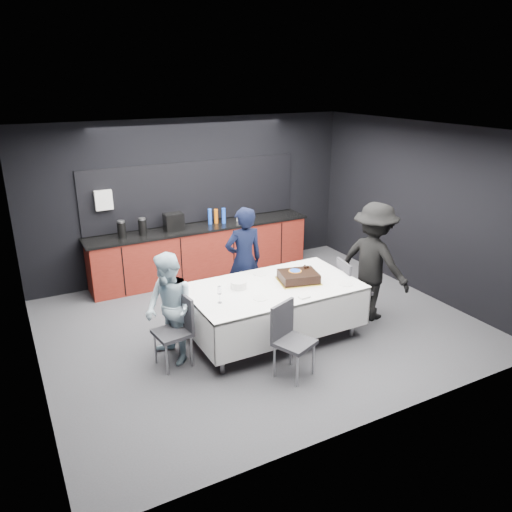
# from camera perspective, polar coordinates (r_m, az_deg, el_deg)

# --- Properties ---
(ground) EXTENTS (6.00, 6.00, 0.00)m
(ground) POSITION_cam_1_polar(r_m,az_deg,el_deg) (7.45, 0.36, -7.84)
(ground) COLOR #434348
(ground) RESTS_ON ground
(room_shell) EXTENTS (6.04, 5.04, 2.82)m
(room_shell) POSITION_cam_1_polar(r_m,az_deg,el_deg) (6.79, 0.40, 6.17)
(room_shell) COLOR white
(room_shell) RESTS_ON ground
(kitchenette) EXTENTS (4.10, 0.64, 2.05)m
(kitchenette) POSITION_cam_1_polar(r_m,az_deg,el_deg) (9.09, -6.35, 1.01)
(kitchenette) COLOR maroon
(kitchenette) RESTS_ON ground
(party_table) EXTENTS (2.32, 1.32, 0.78)m
(party_table) POSITION_cam_1_polar(r_m,az_deg,el_deg) (6.86, 1.96, -4.48)
(party_table) COLOR #99999E
(party_table) RESTS_ON ground
(cake_assembly) EXTENTS (0.64, 0.56, 0.17)m
(cake_assembly) POSITION_cam_1_polar(r_m,az_deg,el_deg) (6.94, 4.87, -2.37)
(cake_assembly) COLOR yellow
(cake_assembly) RESTS_ON party_table
(plate_stack) EXTENTS (0.21, 0.21, 0.10)m
(plate_stack) POSITION_cam_1_polar(r_m,az_deg,el_deg) (6.71, -2.00, -3.30)
(plate_stack) COLOR white
(plate_stack) RESTS_ON party_table
(loose_plate_near) EXTENTS (0.19, 0.19, 0.01)m
(loose_plate_near) POSITION_cam_1_polar(r_m,az_deg,el_deg) (6.42, 0.49, -4.86)
(loose_plate_near) COLOR white
(loose_plate_near) RESTS_ON party_table
(loose_plate_right_a) EXTENTS (0.19, 0.19, 0.01)m
(loose_plate_right_a) POSITION_cam_1_polar(r_m,az_deg,el_deg) (7.40, 6.38, -1.52)
(loose_plate_right_a) COLOR white
(loose_plate_right_a) RESTS_ON party_table
(loose_plate_right_b) EXTENTS (0.20, 0.20, 0.01)m
(loose_plate_right_b) POSITION_cam_1_polar(r_m,az_deg,el_deg) (6.96, 10.16, -3.13)
(loose_plate_right_b) COLOR white
(loose_plate_right_b) RESTS_ON party_table
(loose_plate_far) EXTENTS (0.20, 0.20, 0.01)m
(loose_plate_far) POSITION_cam_1_polar(r_m,az_deg,el_deg) (7.19, 0.45, -2.03)
(loose_plate_far) COLOR white
(loose_plate_far) RESTS_ON party_table
(fork_pile) EXTENTS (0.15, 0.10, 0.02)m
(fork_pile) POSITION_cam_1_polar(r_m,az_deg,el_deg) (6.47, 5.55, -4.66)
(fork_pile) COLOR white
(fork_pile) RESTS_ON party_table
(champagne_flute) EXTENTS (0.06, 0.06, 0.22)m
(champagne_flute) POSITION_cam_1_polar(r_m,az_deg,el_deg) (6.26, -4.20, -4.04)
(champagne_flute) COLOR white
(champagne_flute) RESTS_ON party_table
(chair_left) EXTENTS (0.47, 0.47, 0.92)m
(chair_left) POSITION_cam_1_polar(r_m,az_deg,el_deg) (6.37, -8.94, -7.82)
(chair_left) COLOR #323237
(chair_left) RESTS_ON ground
(chair_right) EXTENTS (0.49, 0.49, 0.92)m
(chair_right) POSITION_cam_1_polar(r_m,az_deg,el_deg) (7.55, 10.63, -3.34)
(chair_right) COLOR #323237
(chair_right) RESTS_ON ground
(chair_near) EXTENTS (0.55, 0.55, 0.92)m
(chair_near) POSITION_cam_1_polar(r_m,az_deg,el_deg) (6.10, 3.81, -8.95)
(chair_near) COLOR #323237
(chair_near) RESTS_ON ground
(person_center) EXTENTS (0.62, 0.42, 1.67)m
(person_center) POSITION_cam_1_polar(r_m,az_deg,el_deg) (7.54, -1.39, -0.54)
(person_center) COLOR black
(person_center) RESTS_ON ground
(person_left) EXTENTS (0.69, 0.81, 1.45)m
(person_left) POSITION_cam_1_polar(r_m,az_deg,el_deg) (6.36, -9.86, -6.00)
(person_left) COLOR silver
(person_left) RESTS_ON ground
(person_right) EXTENTS (0.97, 1.29, 1.78)m
(person_right) POSITION_cam_1_polar(r_m,az_deg,el_deg) (7.55, 13.29, -0.65)
(person_right) COLOR black
(person_right) RESTS_ON ground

